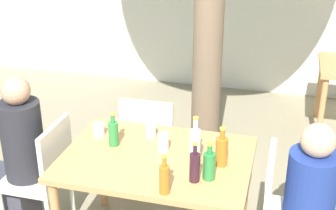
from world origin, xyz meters
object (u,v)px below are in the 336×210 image
at_px(patio_chair_1, 284,208).
at_px(drinking_glass_0, 99,129).
at_px(green_bottle_4, 113,133).
at_px(green_bottle_5, 209,165).
at_px(patio_chair_2, 151,139).
at_px(wine_bottle_2, 195,166).
at_px(amber_bottle_0, 222,151).
at_px(water_bottle_1, 195,145).
at_px(drinking_glass_1, 151,130).
at_px(patio_chair_0, 45,171).
at_px(drinking_glass_2, 163,142).
at_px(dining_table_front, 157,168).
at_px(amber_bottle_3, 164,179).
at_px(person_seated_0, 16,163).

height_order(patio_chair_1, drinking_glass_0, patio_chair_1).
distance_m(green_bottle_4, green_bottle_5, 0.77).
relative_size(patio_chair_2, wine_bottle_2, 3.42).
height_order(patio_chair_1, wine_bottle_2, wine_bottle_2).
relative_size(amber_bottle_0, green_bottle_5, 1.09).
xyz_separation_m(wine_bottle_2, green_bottle_5, (0.08, 0.05, -0.01)).
height_order(water_bottle_1, drinking_glass_1, water_bottle_1).
xyz_separation_m(patio_chair_0, drinking_glass_1, (0.75, 0.26, 0.32)).
bearing_deg(patio_chair_1, green_bottle_4, 86.45).
distance_m(water_bottle_1, green_bottle_4, 0.61).
xyz_separation_m(patio_chair_1, green_bottle_4, (-1.20, 0.07, 0.36)).
distance_m(green_bottle_4, drinking_glass_2, 0.36).
bearing_deg(patio_chair_2, water_bottle_1, 126.52).
distance_m(wine_bottle_2, drinking_glass_0, 0.90).
xyz_separation_m(dining_table_front, water_bottle_1, (0.27, -0.01, 0.22)).
relative_size(amber_bottle_3, drinking_glass_1, 2.33).
height_order(person_seated_0, wine_bottle_2, person_seated_0).
bearing_deg(person_seated_0, green_bottle_4, 95.53).
bearing_deg(drinking_glass_0, amber_bottle_0, -11.00).
xyz_separation_m(patio_chair_2, drinking_glass_2, (0.28, -0.60, 0.32)).
bearing_deg(person_seated_0, patio_chair_2, 129.05).
bearing_deg(dining_table_front, amber_bottle_3, -67.48).
height_order(drinking_glass_1, drinking_glass_2, drinking_glass_2).
distance_m(patio_chair_2, wine_bottle_2, 1.13).
bearing_deg(green_bottle_5, amber_bottle_0, 75.20).
bearing_deg(water_bottle_1, drinking_glass_2, 157.06).
distance_m(person_seated_0, drinking_glass_0, 0.69).
height_order(patio_chair_1, water_bottle_1, water_bottle_1).
relative_size(dining_table_front, green_bottle_5, 5.12).
relative_size(patio_chair_1, drinking_glass_2, 7.11).
bearing_deg(patio_chair_0, amber_bottle_3, 69.12).
bearing_deg(patio_chair_1, amber_bottle_3, 119.17).
distance_m(water_bottle_1, drinking_glass_1, 0.48).
relative_size(amber_bottle_3, green_bottle_5, 1.03).
xyz_separation_m(dining_table_front, drinking_glass_2, (0.02, 0.09, 0.16)).
bearing_deg(amber_bottle_3, drinking_glass_1, 113.32).
height_order(patio_chair_0, patio_chair_1, same).
height_order(person_seated_0, amber_bottle_3, person_seated_0).
bearing_deg(patio_chair_0, patio_chair_2, 138.30).
height_order(green_bottle_4, drinking_glass_2, green_bottle_4).
bearing_deg(drinking_glass_0, drinking_glass_2, -10.53).
bearing_deg(person_seated_0, drinking_glass_0, 106.97).
xyz_separation_m(person_seated_0, amber_bottle_0, (1.54, 0.01, 0.33)).
distance_m(patio_chair_0, green_bottle_5, 1.32).
height_order(water_bottle_1, green_bottle_4, water_bottle_1).
bearing_deg(green_bottle_4, amber_bottle_0, -5.12).
bearing_deg(patio_chair_2, amber_bottle_3, 111.09).
distance_m(amber_bottle_0, wine_bottle_2, 0.26).
xyz_separation_m(water_bottle_1, drinking_glass_1, (-0.38, 0.27, -0.07)).
height_order(green_bottle_5, drinking_glass_1, green_bottle_5).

